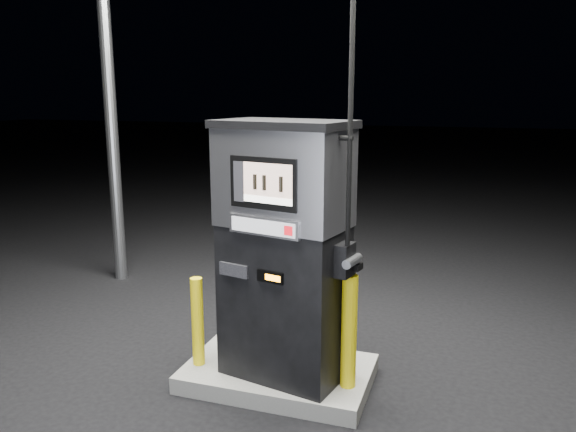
% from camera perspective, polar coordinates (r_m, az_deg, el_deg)
% --- Properties ---
extents(ground, '(80.00, 80.00, 0.00)m').
position_cam_1_polar(ground, '(5.17, -0.97, -16.44)').
color(ground, black).
rests_on(ground, ground).
extents(pump_island, '(1.60, 1.00, 0.15)m').
position_cam_1_polar(pump_island, '(5.14, -0.97, -15.71)').
color(pump_island, slate).
rests_on(pump_island, ground).
extents(fuel_dispenser, '(1.23, 0.84, 4.43)m').
position_cam_1_polar(fuel_dispenser, '(4.58, -0.38, -3.41)').
color(fuel_dispenser, black).
rests_on(fuel_dispenser, pump_island).
extents(bollard_left, '(0.12, 0.12, 0.79)m').
position_cam_1_polar(bollard_left, '(5.03, -9.17, -10.54)').
color(bollard_left, yellow).
rests_on(bollard_left, pump_island).
extents(bollard_right, '(0.15, 0.15, 0.95)m').
position_cam_1_polar(bollard_right, '(4.61, 6.21, -11.60)').
color(bollard_right, yellow).
rests_on(bollard_right, pump_island).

